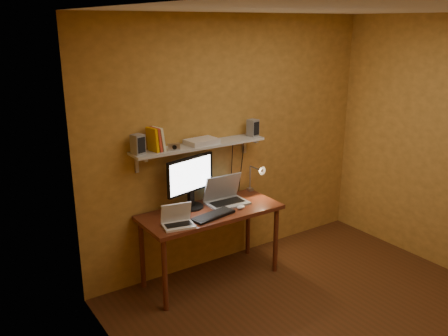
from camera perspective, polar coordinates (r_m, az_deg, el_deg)
room at (r=3.84m, az=14.92°, el=-1.79°), size 3.44×3.24×2.64m
desk at (r=4.68m, az=-1.60°, el=-6.07°), size 1.40×0.60×0.75m
wall_shelf at (r=4.61m, az=-2.96°, el=2.68°), size 1.40×0.25×0.21m
monitor at (r=4.62m, az=-4.04°, el=-1.41°), size 0.57×0.29×0.52m
laptop at (r=4.81m, az=0.11°, el=-3.35°), size 0.41×0.30×0.29m
netbook at (r=4.31m, az=-5.63°, el=-6.19°), size 0.31×0.25×0.21m
keyboard at (r=4.50m, az=-1.31°, el=-5.73°), size 0.47×0.23×0.02m
mouse at (r=4.68m, az=2.04°, el=-4.72°), size 0.10×0.07×0.03m
desk_lamp at (r=5.03m, az=3.96°, el=-0.85°), size 0.09×0.23×0.38m
speaker_left at (r=4.31m, az=-10.32°, el=2.83°), size 0.12×0.12×0.18m
speaker_right at (r=4.93m, az=3.49°, el=4.85°), size 0.11×0.11×0.17m
books at (r=4.37m, az=-8.23°, el=3.43°), size 0.14×0.16×0.22m
shelf_camera at (r=4.40m, az=-6.03°, el=2.56°), size 0.12×0.07×0.07m
router at (r=4.61m, az=-2.70°, el=3.20°), size 0.32×0.23×0.05m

